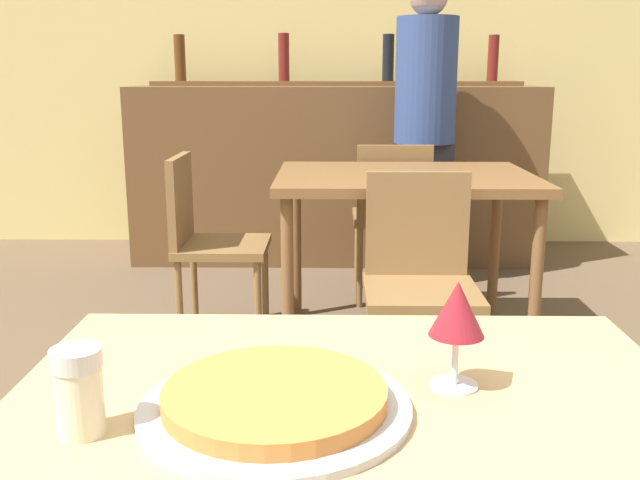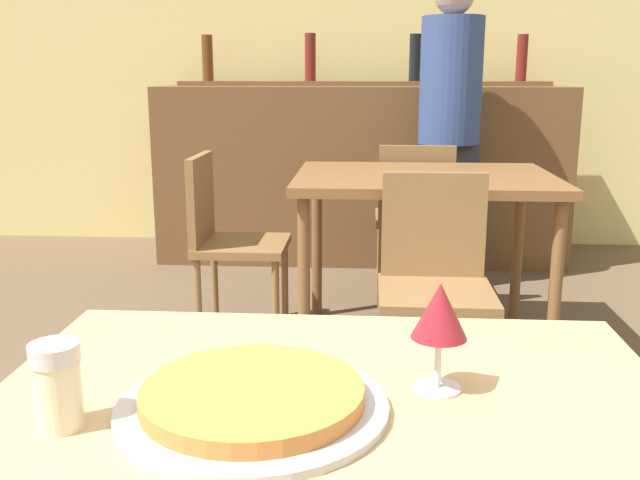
% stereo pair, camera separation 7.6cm
% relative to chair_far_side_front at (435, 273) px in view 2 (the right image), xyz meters
% --- Properties ---
extents(wall_back, '(8.00, 0.05, 2.80)m').
position_rel_chair_far_side_front_xyz_m(wall_back, '(-0.29, 2.65, 0.90)').
color(wall_back, '#EAD684').
rests_on(wall_back, ground_plane).
extents(dining_table_near, '(0.97, 0.72, 0.76)m').
position_rel_chair_far_side_front_xyz_m(dining_table_near, '(-0.29, -1.57, 0.16)').
color(dining_table_near, tan).
rests_on(dining_table_near, ground_plane).
extents(dining_table_far, '(1.11, 0.85, 0.78)m').
position_rel_chair_far_side_front_xyz_m(dining_table_far, '(-0.00, 0.60, 0.19)').
color(dining_table_far, brown).
rests_on(dining_table_far, ground_plane).
extents(bar_counter, '(2.60, 0.56, 1.12)m').
position_rel_chair_far_side_front_xyz_m(bar_counter, '(-0.29, 2.14, 0.06)').
color(bar_counter, brown).
rests_on(bar_counter, ground_plane).
extents(bar_back_shelf, '(2.39, 0.24, 0.33)m').
position_rel_chair_far_side_front_xyz_m(bar_back_shelf, '(-0.30, 2.28, 0.68)').
color(bar_back_shelf, brown).
rests_on(bar_back_shelf, bar_counter).
extents(chair_far_side_front, '(0.40, 0.40, 0.85)m').
position_rel_chair_far_side_front_xyz_m(chair_far_side_front, '(0.00, 0.00, 0.00)').
color(chair_far_side_front, olive).
rests_on(chair_far_side_front, ground_plane).
extents(chair_far_side_back, '(0.40, 0.40, 0.85)m').
position_rel_chair_far_side_front_xyz_m(chair_far_side_back, '(0.00, 1.19, 0.00)').
color(chair_far_side_back, olive).
rests_on(chair_far_side_back, ground_plane).
extents(chair_far_side_left, '(0.40, 0.40, 0.85)m').
position_rel_chair_far_side_front_xyz_m(chair_far_side_left, '(-0.88, 0.60, 0.00)').
color(chair_far_side_left, olive).
rests_on(chair_far_side_left, ground_plane).
extents(pizza_tray, '(0.37, 0.37, 0.04)m').
position_rel_chair_far_side_front_xyz_m(pizza_tray, '(-0.39, -1.61, 0.27)').
color(pizza_tray, '#B7B7BC').
rests_on(pizza_tray, dining_table_near).
extents(cheese_shaker, '(0.06, 0.06, 0.11)m').
position_rel_chair_far_side_front_xyz_m(cheese_shaker, '(-0.63, -1.67, 0.31)').
color(cheese_shaker, beige).
rests_on(cheese_shaker, dining_table_near).
extents(person_standing, '(0.34, 0.34, 1.71)m').
position_rel_chair_far_side_front_xyz_m(person_standing, '(0.20, 1.56, 0.43)').
color(person_standing, '#2D2D38').
rests_on(person_standing, ground_plane).
extents(wine_glass, '(0.08, 0.08, 0.16)m').
position_rel_chair_far_side_front_xyz_m(wine_glass, '(-0.14, -1.52, 0.37)').
color(wine_glass, silver).
rests_on(wine_glass, dining_table_near).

